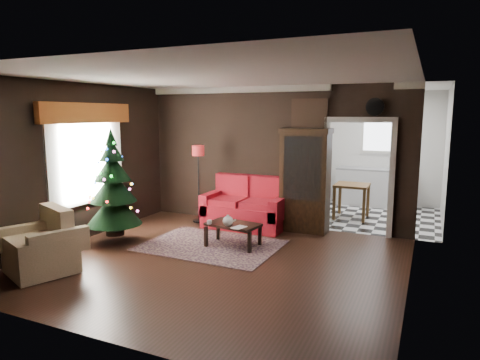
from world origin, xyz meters
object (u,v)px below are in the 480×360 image
at_px(loveseat, 245,203).
at_px(coffee_table, 233,234).
at_px(floor_lamp, 199,184).
at_px(armchair, 40,242).
at_px(wall_clock, 375,107).
at_px(christmas_tree, 113,184).
at_px(curio_cabinet, 305,183).
at_px(teapot, 228,221).
at_px(kitchen_table, 351,201).

relative_size(loveseat, coffee_table, 1.94).
distance_m(loveseat, floor_lamp, 1.06).
bearing_deg(armchair, wall_clock, 65.88).
relative_size(floor_lamp, coffee_table, 1.80).
bearing_deg(coffee_table, christmas_tree, -161.25).
bearing_deg(curio_cabinet, armchair, -127.15).
relative_size(armchair, wall_clock, 2.79).
bearing_deg(loveseat, christmas_tree, -131.26).
bearing_deg(christmas_tree, armchair, -89.30).
height_order(floor_lamp, wall_clock, wall_clock).
xyz_separation_m(curio_cabinet, floor_lamp, (-2.15, -0.34, -0.12)).
bearing_deg(teapot, curio_cabinet, 63.33).
distance_m(armchair, coffee_table, 2.99).
xyz_separation_m(christmas_tree, wall_clock, (4.02, 2.31, 1.33)).
bearing_deg(kitchen_table, coffee_table, -117.33).
distance_m(curio_cabinet, armchair, 4.67).
xyz_separation_m(christmas_tree, teapot, (1.99, 0.46, -0.55)).
distance_m(curio_cabinet, coffee_table, 1.84).
distance_m(armchair, teapot, 2.83).
distance_m(loveseat, armchair, 3.86).
bearing_deg(armchair, christmas_tree, 112.47).
bearing_deg(floor_lamp, wall_clock, 8.85).
bearing_deg(coffee_table, floor_lamp, 139.62).
bearing_deg(wall_clock, kitchen_table, 113.75).
bearing_deg(loveseat, wall_clock, 9.66).
height_order(loveseat, armchair, loveseat).
bearing_deg(loveseat, teapot, -77.78).
bearing_deg(armchair, loveseat, 86.35).
distance_m(floor_lamp, coffee_table, 1.83).
bearing_deg(curio_cabinet, wall_clock, 8.53).
relative_size(loveseat, kitchen_table, 2.27).
bearing_deg(christmas_tree, teapot, 13.10).
bearing_deg(kitchen_table, floor_lamp, -147.68).
bearing_deg(christmas_tree, wall_clock, 29.84).
xyz_separation_m(curio_cabinet, kitchen_table, (0.65, 1.43, -0.57)).
distance_m(christmas_tree, armchair, 1.68).
bearing_deg(floor_lamp, armchair, -101.02).
distance_m(armchair, kitchen_table, 6.19).
distance_m(floor_lamp, kitchen_table, 3.34).
xyz_separation_m(floor_lamp, teapot, (1.31, -1.32, -0.33)).
height_order(christmas_tree, armchair, christmas_tree).
relative_size(floor_lamp, christmas_tree, 0.87).
height_order(curio_cabinet, christmas_tree, christmas_tree).
bearing_deg(christmas_tree, floor_lamp, 69.34).
bearing_deg(teapot, christmas_tree, -166.90).
height_order(christmas_tree, coffee_table, christmas_tree).
distance_m(christmas_tree, coffee_table, 2.26).
distance_m(curio_cabinet, floor_lamp, 2.18).
xyz_separation_m(curio_cabinet, christmas_tree, (-2.82, -2.13, 0.10)).
bearing_deg(floor_lamp, coffee_table, -40.38).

